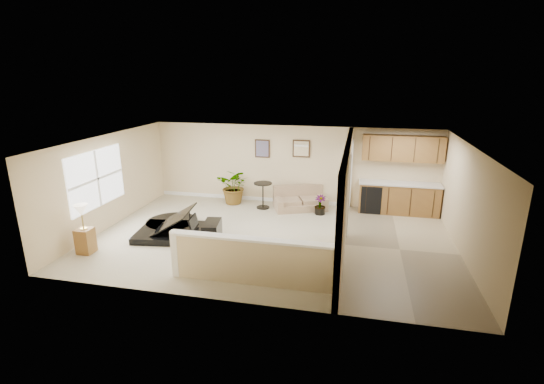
% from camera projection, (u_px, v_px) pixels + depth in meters
% --- Properties ---
extents(floor, '(9.00, 9.00, 0.00)m').
position_uv_depth(floor, '(271.00, 238.00, 10.05)').
color(floor, '#B4A98C').
rests_on(floor, ground).
extents(back_wall, '(9.00, 0.04, 2.50)m').
position_uv_depth(back_wall, '(292.00, 165.00, 12.50)').
color(back_wall, beige).
rests_on(back_wall, floor).
extents(front_wall, '(9.00, 0.04, 2.50)m').
position_uv_depth(front_wall, '(234.00, 239.00, 6.88)').
color(front_wall, beige).
rests_on(front_wall, floor).
extents(left_wall, '(0.04, 6.00, 2.50)m').
position_uv_depth(left_wall, '(109.00, 181.00, 10.62)').
color(left_wall, beige).
rests_on(left_wall, floor).
extents(right_wall, '(0.04, 6.00, 2.50)m').
position_uv_depth(right_wall, '(468.00, 204.00, 8.76)').
color(right_wall, beige).
rests_on(right_wall, floor).
extents(ceiling, '(9.00, 6.00, 0.04)m').
position_uv_depth(ceiling, '(271.00, 141.00, 9.33)').
color(ceiling, silver).
rests_on(ceiling, back_wall).
extents(kitchen_vinyl, '(2.70, 6.00, 0.01)m').
position_uv_depth(kitchen_vinyl, '(400.00, 249.00, 9.40)').
color(kitchen_vinyl, tan).
rests_on(kitchen_vinyl, floor).
extents(interior_partition, '(0.18, 5.99, 2.50)m').
position_uv_depth(interior_partition, '(346.00, 194.00, 9.56)').
color(interior_partition, beige).
rests_on(interior_partition, floor).
extents(pony_half_wall, '(3.42, 0.22, 1.00)m').
position_uv_depth(pony_half_wall, '(250.00, 260.00, 7.73)').
color(pony_half_wall, beige).
rests_on(pony_half_wall, floor).
extents(left_window, '(0.05, 2.15, 1.45)m').
position_uv_depth(left_window, '(97.00, 179.00, 10.09)').
color(left_window, white).
rests_on(left_window, left_wall).
extents(wall_art_left, '(0.48, 0.04, 0.58)m').
position_uv_depth(wall_art_left, '(262.00, 149.00, 12.52)').
color(wall_art_left, '#362313').
rests_on(wall_art_left, back_wall).
extents(wall_mirror, '(0.55, 0.04, 0.55)m').
position_uv_depth(wall_mirror, '(301.00, 149.00, 12.25)').
color(wall_mirror, '#362313').
rests_on(wall_mirror, back_wall).
extents(kitchen_cabinets, '(2.36, 0.65, 2.33)m').
position_uv_depth(kitchen_cabinets, '(396.00, 185.00, 11.70)').
color(kitchen_cabinets, olive).
rests_on(kitchen_cabinets, floor).
extents(piano, '(2.06, 2.12, 1.55)m').
position_uv_depth(piano, '(170.00, 210.00, 10.20)').
color(piano, black).
rests_on(piano, floor).
extents(piano_bench, '(0.50, 0.80, 0.50)m').
position_uv_depth(piano_bench, '(212.00, 231.00, 9.84)').
color(piano_bench, black).
rests_on(piano_bench, floor).
extents(loveseat, '(1.89, 1.43, 0.90)m').
position_uv_depth(loveseat, '(300.00, 198.00, 12.22)').
color(loveseat, tan).
rests_on(loveseat, floor).
extents(accent_table, '(0.56, 0.56, 0.81)m').
position_uv_depth(accent_table, '(263.00, 192.00, 12.19)').
color(accent_table, black).
rests_on(accent_table, floor).
extents(palm_plant, '(1.10, 0.97, 1.16)m').
position_uv_depth(palm_plant, '(235.00, 186.00, 12.61)').
color(palm_plant, black).
rests_on(palm_plant, floor).
extents(small_plant, '(0.33, 0.33, 0.58)m').
position_uv_depth(small_plant, '(320.00, 206.00, 11.72)').
color(small_plant, black).
rests_on(small_plant, floor).
extents(lamp_stand, '(0.35, 0.35, 1.18)m').
position_uv_depth(lamp_stand, '(84.00, 233.00, 9.11)').
color(lamp_stand, olive).
rests_on(lamp_stand, floor).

